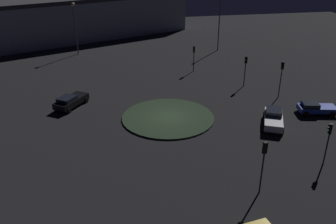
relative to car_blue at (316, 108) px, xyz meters
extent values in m
plane|color=black|center=(16.07, -2.05, -0.67)|extent=(116.37, 116.37, 0.00)
cylinder|color=#263823|center=(16.07, -2.05, -0.59)|extent=(9.87, 9.87, 0.16)
cube|color=#1E38A5|center=(-0.15, 0.03, -0.08)|extent=(4.26, 2.59, 0.56)
cube|color=black|center=(0.62, -0.14, 0.41)|extent=(1.97, 1.88, 0.41)
cylinder|color=black|center=(-1.74, -0.50, -0.36)|extent=(0.66, 0.35, 0.63)
cylinder|color=black|center=(-1.35, 1.21, -0.36)|extent=(0.66, 0.35, 0.63)
cylinder|color=black|center=(1.05, -1.14, -0.36)|extent=(0.66, 0.35, 0.63)
cylinder|color=black|center=(1.43, 0.57, -0.36)|extent=(0.66, 0.35, 0.63)
cube|color=black|center=(26.33, -7.16, -0.02)|extent=(3.98, 4.62, 0.69)
cube|color=black|center=(26.73, -6.58, 0.54)|extent=(2.36, 2.45, 0.42)
cylinder|color=black|center=(26.13, -8.96, -0.36)|extent=(0.54, 0.64, 0.62)
cylinder|color=black|center=(24.70, -7.95, -0.36)|extent=(0.54, 0.64, 0.62)
cylinder|color=black|center=(27.96, -6.36, -0.36)|extent=(0.54, 0.64, 0.62)
cylinder|color=black|center=(26.53, -5.35, -0.36)|extent=(0.54, 0.64, 0.62)
cube|color=white|center=(5.87, 1.78, 0.01)|extent=(3.57, 4.87, 0.70)
cube|color=black|center=(5.55, 1.13, 0.60)|extent=(2.25, 2.43, 0.48)
cylinder|color=black|center=(5.77, 3.64, -0.34)|extent=(0.49, 0.70, 0.67)
cylinder|color=black|center=(7.38, 2.88, -0.34)|extent=(0.49, 0.70, 0.67)
cylinder|color=black|center=(4.36, 0.69, -0.34)|extent=(0.49, 0.70, 0.67)
cylinder|color=black|center=(5.96, -0.08, -0.34)|extent=(0.49, 0.70, 0.67)
cylinder|color=#2D2D2D|center=(1.77, -5.06, 1.12)|extent=(0.12, 0.12, 3.58)
cube|color=black|center=(1.77, -5.06, 3.36)|extent=(0.28, 0.34, 0.90)
sphere|color=#3F0C0C|center=(1.91, -5.03, 3.63)|extent=(0.20, 0.20, 0.20)
sphere|color=#4C380F|center=(1.91, -5.03, 3.36)|extent=(0.20, 0.20, 0.20)
sphere|color=#1EE53F|center=(1.91, -5.03, 3.09)|extent=(0.20, 0.20, 0.20)
cylinder|color=#2D2D2D|center=(4.42, -9.54, 0.88)|extent=(0.12, 0.12, 3.11)
cube|color=black|center=(4.42, -9.54, 2.89)|extent=(0.35, 0.37, 0.90)
sphere|color=#3F0C0C|center=(4.54, -9.47, 3.16)|extent=(0.20, 0.20, 0.20)
sphere|color=yellow|center=(4.54, -9.47, 2.89)|extent=(0.20, 0.20, 0.20)
sphere|color=#0F3819|center=(4.54, -9.47, 2.62)|extent=(0.20, 0.20, 0.20)
cylinder|color=#2D2D2D|center=(9.37, -16.68, 0.77)|extent=(0.12, 0.12, 2.87)
cube|color=black|center=(9.37, -16.68, 2.65)|extent=(0.36, 0.32, 0.90)
sphere|color=#3F0C0C|center=(9.43, -16.55, 2.92)|extent=(0.20, 0.20, 0.20)
sphere|color=#4C380F|center=(9.43, -16.55, 2.65)|extent=(0.20, 0.20, 0.20)
sphere|color=#1EE53F|center=(9.43, -16.55, 2.38)|extent=(0.20, 0.20, 0.20)
cylinder|color=#2D2D2D|center=(11.87, 11.80, 1.05)|extent=(0.12, 0.12, 3.44)
cube|color=black|center=(11.87, 11.80, 3.22)|extent=(0.35, 0.30, 0.90)
sphere|color=red|center=(11.92, 11.66, 3.49)|extent=(0.20, 0.20, 0.20)
sphere|color=#4C380F|center=(11.92, 11.66, 3.22)|extent=(0.20, 0.20, 0.20)
sphere|color=#0F3819|center=(11.92, 11.66, 2.95)|extent=(0.20, 0.20, 0.20)
cylinder|color=#2D2D2D|center=(4.88, 9.18, 0.76)|extent=(0.12, 0.12, 2.87)
cube|color=black|center=(4.88, 9.18, 2.65)|extent=(0.37, 0.37, 0.90)
sphere|color=#3F0C0C|center=(4.99, 9.07, 2.92)|extent=(0.20, 0.20, 0.20)
sphere|color=#4C380F|center=(4.99, 9.07, 2.65)|extent=(0.20, 0.20, 0.20)
sphere|color=#1EE53F|center=(4.99, 9.07, 2.38)|extent=(0.20, 0.20, 0.20)
cylinder|color=#4C4C51|center=(26.28, -29.52, 3.34)|extent=(0.18, 0.18, 8.03)
sphere|color=#F9D166|center=(26.28, -29.52, 7.54)|extent=(0.59, 0.59, 0.59)
cylinder|color=#4C4C51|center=(2.10, -27.29, 3.66)|extent=(0.18, 0.18, 8.67)
cube|color=#8C939E|center=(23.97, -42.89, 2.97)|extent=(40.57, 25.40, 7.29)
camera|label=1|loc=(22.75, 31.58, 16.04)|focal=38.02mm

